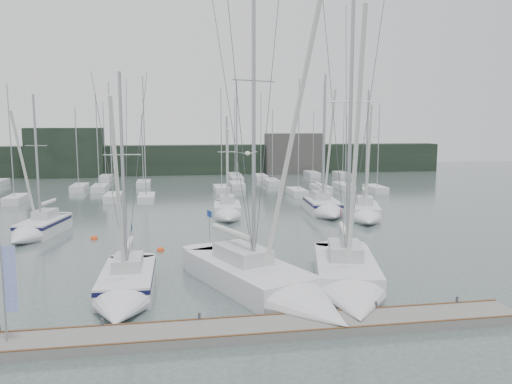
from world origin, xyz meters
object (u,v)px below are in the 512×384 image
at_px(sailboat_mid_e, 366,214).
at_px(buoy_b, 242,242).
at_px(sailboat_near_center, 276,289).
at_px(dock_banner, 8,284).
at_px(sailboat_mid_a, 35,230).
at_px(buoy_c, 94,239).
at_px(sailboat_near_left, 124,291).
at_px(sailboat_near_right, 350,284).
at_px(sailboat_mid_c, 228,213).
at_px(sailboat_mid_d, 325,208).
at_px(buoy_a, 161,251).

xyz_separation_m(sailboat_mid_e, buoy_b, (-12.15, -6.29, -0.58)).
distance_m(sailboat_near_center, dock_banner, 11.95).
bearing_deg(sailboat_mid_a, sailboat_mid_e, 15.84).
bearing_deg(buoy_c, sailboat_near_center, -54.53).
bearing_deg(buoy_b, sailboat_near_left, -123.35).
relative_size(sailboat_near_right, sailboat_mid_c, 1.65).
bearing_deg(sailboat_near_left, sailboat_near_right, -4.09).
xyz_separation_m(buoy_c, dock_banner, (-0.27, -18.99, 2.69)).
height_order(sailboat_near_right, sailboat_mid_e, sailboat_near_right).
relative_size(sailboat_near_right, sailboat_mid_d, 1.17).
bearing_deg(buoy_c, dock_banner, -90.83).
height_order(sailboat_mid_a, buoy_c, sailboat_mid_a).
xyz_separation_m(buoy_b, buoy_c, (-10.98, 2.83, 0.00)).
distance_m(buoy_b, dock_banner, 19.87).
relative_size(sailboat_near_center, sailboat_near_right, 1.11).
relative_size(sailboat_near_center, sailboat_mid_d, 1.30).
bearing_deg(sailboat_near_left, buoy_c, 104.65).
bearing_deg(sailboat_mid_c, buoy_a, -113.29).
height_order(buoy_b, buoy_c, buoy_b).
bearing_deg(sailboat_mid_d, sailboat_mid_c, -174.31).
bearing_deg(buoy_a, buoy_c, 139.02).
bearing_deg(sailboat_mid_d, sailboat_near_right, -100.18).
height_order(sailboat_mid_a, buoy_b, sailboat_mid_a).
distance_m(sailboat_near_right, sailboat_mid_e, 20.36).
height_order(sailboat_near_center, sailboat_mid_c, sailboat_near_center).
height_order(buoy_a, dock_banner, dock_banner).
relative_size(sailboat_near_left, buoy_b, 19.00).
bearing_deg(sailboat_near_center, dock_banner, 175.38).
bearing_deg(sailboat_mid_a, sailboat_mid_c, 29.81).
xyz_separation_m(sailboat_mid_a, sailboat_mid_e, (27.64, 2.14, -0.00)).
bearing_deg(sailboat_near_center, buoy_b, 66.81).
relative_size(sailboat_mid_a, buoy_a, 22.24).
height_order(sailboat_mid_a, buoy_a, sailboat_mid_a).
relative_size(sailboat_near_left, sailboat_mid_d, 0.85).
bearing_deg(sailboat_mid_e, buoy_c, -153.88).
height_order(buoy_a, buoy_b, buoy_b).
distance_m(sailboat_mid_a, buoy_a, 11.15).
relative_size(sailboat_mid_d, buoy_a, 27.01).
distance_m(sailboat_mid_c, sailboat_mid_d, 9.45).
distance_m(sailboat_near_right, dock_banner, 15.68).
relative_size(sailboat_mid_c, buoy_a, 19.23).
bearing_deg(sailboat_mid_d, buoy_c, -157.62).
distance_m(sailboat_near_center, sailboat_near_right, 3.88).
height_order(sailboat_near_left, sailboat_mid_c, sailboat_near_left).
bearing_deg(buoy_a, buoy_b, 14.66).
height_order(buoy_a, buoy_c, buoy_c).
bearing_deg(sailboat_mid_c, sailboat_mid_d, 6.64).
bearing_deg(sailboat_mid_e, sailboat_near_center, -105.46).
distance_m(sailboat_near_left, buoy_c, 14.61).
height_order(sailboat_mid_d, sailboat_mid_e, sailboat_mid_d).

